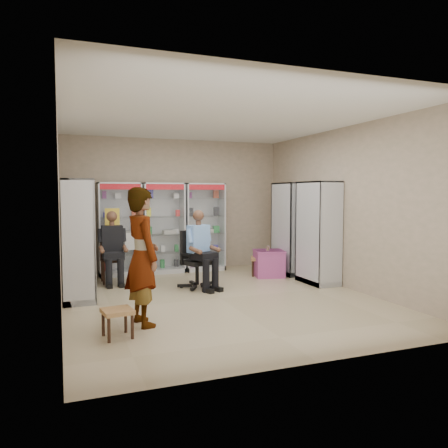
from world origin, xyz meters
name	(u,v)px	position (x,y,z in m)	size (l,w,h in m)	color
floor	(220,298)	(0.00, 0.00, 0.00)	(6.00, 6.00, 0.00)	tan
room_shell	(220,181)	(0.00, 0.00, 1.97)	(5.02, 6.02, 3.01)	tan
cabinet_back_left	(120,229)	(-1.30, 2.73, 1.00)	(0.90, 0.50, 2.00)	#AAADB1
cabinet_back_mid	(163,228)	(-0.35, 2.73, 1.00)	(0.90, 0.50, 2.00)	silver
cabinet_back_right	(204,227)	(0.60, 2.73, 1.00)	(0.90, 0.50, 2.00)	silver
cabinet_right_far	(290,228)	(2.23, 1.60, 1.00)	(0.50, 0.90, 2.00)	#9DA0A4
cabinet_right_near	(318,233)	(2.23, 0.50, 1.00)	(0.50, 0.90, 2.00)	#AEB1B6
cabinet_left_far	(76,234)	(-2.23, 1.80, 1.00)	(0.50, 0.90, 2.00)	#9DA1A4
cabinet_left_near	(78,240)	(-2.23, 0.70, 1.00)	(0.50, 0.90, 2.00)	silver
wooden_chair	(112,259)	(-1.55, 2.00, 0.47)	(0.42, 0.42, 0.94)	#301C12
seated_customer	(112,249)	(-1.55, 1.95, 0.67)	(0.44, 0.60, 1.34)	black
office_chair	(197,259)	(-0.11, 0.94, 0.54)	(0.59, 0.59, 1.08)	black
seated_shopkeeper	(198,252)	(-0.11, 0.89, 0.68)	(0.45, 0.63, 1.37)	#6EB2DA
pink_trunk	(269,263)	(1.64, 1.46, 0.28)	(0.59, 0.56, 0.56)	#B24777
tea_glass	(268,248)	(1.59, 1.41, 0.62)	(0.07, 0.07, 0.10)	#622008
woven_stool_a	(260,266)	(1.52, 1.64, 0.20)	(0.40, 0.40, 0.40)	#A16844
woven_stool_b	(118,323)	(-1.87, -1.44, 0.18)	(0.35, 0.35, 0.35)	olive
standing_man	(142,257)	(-1.48, -1.02, 0.92)	(0.67, 0.44, 1.85)	#959597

